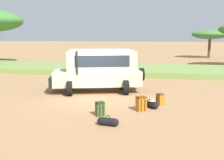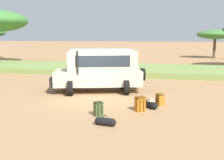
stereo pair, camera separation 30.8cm
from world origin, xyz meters
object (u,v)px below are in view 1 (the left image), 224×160
at_px(safari_vehicle, 99,69).
at_px(acacia_tree_centre_back, 210,35).
at_px(duffel_bag_low_black_case, 150,104).
at_px(backpack_beside_front_wheel, 141,104).
at_px(backpack_near_rear_wheel, 160,100).
at_px(backpack_cluster_center, 100,109).
at_px(duffel_bag_soft_canvas, 108,122).

relative_size(safari_vehicle, acacia_tree_centre_back, 1.04).
bearing_deg(duffel_bag_low_black_case, acacia_tree_centre_back, 77.46).
height_order(backpack_beside_front_wheel, backpack_near_rear_wheel, backpack_beside_front_wheel).
relative_size(safari_vehicle, backpack_beside_front_wheel, 8.64).
distance_m(backpack_near_rear_wheel, acacia_tree_centre_back, 29.92).
height_order(safari_vehicle, backpack_near_rear_wheel, safari_vehicle).
relative_size(backpack_cluster_center, acacia_tree_centre_back, 0.11).
bearing_deg(backpack_beside_front_wheel, duffel_bag_soft_canvas, -114.38).
bearing_deg(acacia_tree_centre_back, safari_vehicle, -110.01).
height_order(backpack_beside_front_wheel, duffel_bag_low_black_case, backpack_beside_front_wheel).
relative_size(safari_vehicle, duffel_bag_soft_canvas, 6.77).
bearing_deg(acacia_tree_centre_back, backpack_beside_front_wheel, -102.94).
height_order(safari_vehicle, backpack_beside_front_wheel, safari_vehicle).
height_order(backpack_cluster_center, duffel_bag_low_black_case, backpack_cluster_center).
height_order(backpack_near_rear_wheel, acacia_tree_centre_back, acacia_tree_centre_back).
distance_m(backpack_cluster_center, acacia_tree_centre_back, 32.60).
bearing_deg(backpack_near_rear_wheel, acacia_tree_centre_back, 78.00).
bearing_deg(backpack_cluster_center, duffel_bag_soft_canvas, -61.77).
relative_size(backpack_near_rear_wheel, duffel_bag_soft_canvas, 0.67).
distance_m(backpack_beside_front_wheel, duffel_bag_low_black_case, 0.73).
bearing_deg(acacia_tree_centre_back, duffel_bag_low_black_case, -102.54).
relative_size(backpack_beside_front_wheel, backpack_near_rear_wheel, 1.17).
bearing_deg(backpack_cluster_center, backpack_near_rear_wheel, 43.79).
bearing_deg(safari_vehicle, duffel_bag_soft_canvas, -72.09).
relative_size(duffel_bag_low_black_case, duffel_bag_soft_canvas, 0.92).
xyz_separation_m(backpack_beside_front_wheel, duffel_bag_low_black_case, (0.36, 0.62, -0.14)).
bearing_deg(duffel_bag_low_black_case, safari_vehicle, 137.21).
height_order(safari_vehicle, acacia_tree_centre_back, acacia_tree_centre_back).
bearing_deg(duffel_bag_low_black_case, duffel_bag_soft_canvas, -115.81).
xyz_separation_m(safari_vehicle, backpack_cluster_center, (1.25, -4.57, -1.02)).
height_order(backpack_cluster_center, backpack_near_rear_wheel, backpack_cluster_center).
relative_size(backpack_cluster_center, duffel_bag_soft_canvas, 0.71).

